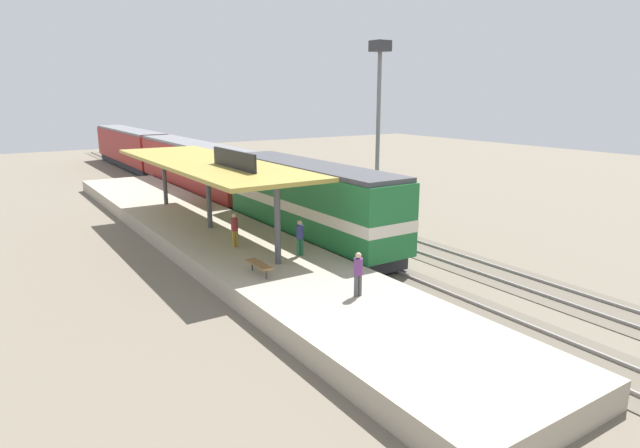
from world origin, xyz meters
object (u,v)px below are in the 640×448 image
at_px(passenger_carriage_rear, 130,147).
at_px(person_walking, 235,228).
at_px(passenger_carriage_front, 195,168).
at_px(locomotive, 309,202).
at_px(platform_bench, 259,265).
at_px(person_waiting, 358,272).
at_px(person_boarding, 300,236).
at_px(light_mast, 379,93).

distance_m(passenger_carriage_rear, person_walking, 40.25).
height_order(passenger_carriage_front, person_walking, passenger_carriage_front).
bearing_deg(passenger_carriage_rear, locomotive, -90.00).
xyz_separation_m(platform_bench, person_waiting, (2.01, -4.22, 0.51)).
relative_size(person_waiting, person_boarding, 1.00).
relative_size(platform_bench, person_walking, 0.99).
distance_m(locomotive, person_waiting, 10.58).
xyz_separation_m(passenger_carriage_front, person_waiting, (-3.99, -27.79, -0.46)).
bearing_deg(person_waiting, passenger_carriage_front, 81.82).
bearing_deg(light_mast, person_waiting, -131.32).
distance_m(platform_bench, person_waiting, 4.70).
height_order(passenger_carriage_front, person_waiting, passenger_carriage_front).
height_order(locomotive, passenger_carriage_front, locomotive).
height_order(passenger_carriage_rear, light_mast, light_mast).
bearing_deg(person_boarding, person_walking, 122.34).
distance_m(locomotive, passenger_carriage_front, 18.00).
bearing_deg(light_mast, platform_bench, -146.31).
height_order(platform_bench, passenger_carriage_front, passenger_carriage_front).
distance_m(person_waiting, person_boarding, 5.68).
distance_m(locomotive, person_walking, 5.23).
distance_m(platform_bench, passenger_carriage_front, 24.34).
bearing_deg(passenger_carriage_front, person_boarding, -98.08).
distance_m(platform_bench, passenger_carriage_rear, 44.78).
xyz_separation_m(light_mast, person_boarding, (-10.95, -7.80, -6.54)).
distance_m(person_walking, person_boarding, 3.60).
relative_size(passenger_carriage_front, person_walking, 11.70).
xyz_separation_m(platform_bench, person_walking, (0.93, 4.44, 0.51)).
bearing_deg(passenger_carriage_front, light_mast, -61.51).
xyz_separation_m(platform_bench, locomotive, (6.00, 5.57, 1.07)).
xyz_separation_m(locomotive, person_walking, (-5.07, -1.13, -0.56)).
bearing_deg(person_waiting, passenger_carriage_rear, 85.30).
bearing_deg(person_boarding, person_waiting, -98.58).
relative_size(passenger_carriage_rear, light_mast, 1.71).
xyz_separation_m(passenger_carriage_rear, person_boarding, (-3.15, -42.97, -0.46)).
bearing_deg(locomotive, person_waiting, -112.20).
relative_size(light_mast, person_waiting, 6.84).
height_order(locomotive, person_boarding, locomotive).
xyz_separation_m(locomotive, passenger_carriage_rear, (0.00, 38.80, -0.10)).
xyz_separation_m(platform_bench, passenger_carriage_rear, (6.00, 44.37, 0.97)).
height_order(passenger_carriage_rear, person_waiting, passenger_carriage_rear).
bearing_deg(person_walking, platform_bench, -101.79).
bearing_deg(locomotive, light_mast, 24.95).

